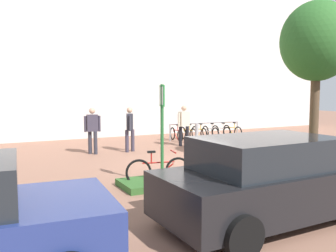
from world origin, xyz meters
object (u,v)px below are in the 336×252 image
(bike_at_sign, at_px, (159,170))
(bollard_steel, at_px, (197,134))
(tree_sidewalk, at_px, (317,43))
(bike_rack_cluster, at_px, (205,132))
(person_suited_dark, at_px, (92,128))
(person_casual_tan, at_px, (184,123))
(car_black_suv, at_px, (271,180))
(person_suited_navy, at_px, (130,126))
(parking_sign_post, at_px, (162,120))

(bike_at_sign, height_order, bollard_steel, bollard_steel)
(tree_sidewalk, xyz_separation_m, bike_rack_cluster, (0.26, 6.71, -3.49))
(bike_at_sign, height_order, person_suited_dark, person_suited_dark)
(bike_rack_cluster, bearing_deg, bike_at_sign, -130.44)
(person_casual_tan, bearing_deg, bike_rack_cluster, 36.02)
(bike_rack_cluster, relative_size, person_casual_tan, 2.18)
(person_suited_dark, relative_size, car_black_suv, 0.40)
(tree_sidewalk, xyz_separation_m, person_suited_navy, (-4.30, 4.96, -2.85))
(tree_sidewalk, relative_size, bollard_steel, 5.68)
(bike_rack_cluster, bearing_deg, tree_sidewalk, -92.22)
(tree_sidewalk, bearing_deg, bike_rack_cluster, 87.78)
(bike_at_sign, bearing_deg, tree_sidewalk, -0.60)
(tree_sidewalk, distance_m, bike_rack_cluster, 7.57)
(bike_rack_cluster, height_order, person_casual_tan, person_casual_tan)
(parking_sign_post, distance_m, person_suited_navy, 5.20)
(tree_sidewalk, xyz_separation_m, person_casual_tan, (-1.73, 5.26, -2.85))
(person_casual_tan, xyz_separation_m, car_black_suv, (-3.01, -8.51, -0.23))
(person_suited_navy, bearing_deg, bike_rack_cluster, 21.04)
(bike_at_sign, distance_m, bike_rack_cluster, 8.74)
(bike_at_sign, relative_size, bike_rack_cluster, 0.44)
(person_suited_navy, bearing_deg, person_casual_tan, 6.75)
(tree_sidewalk, bearing_deg, person_suited_navy, 130.92)
(parking_sign_post, bearing_deg, bike_at_sign, 103.71)
(bollard_steel, xyz_separation_m, car_black_suv, (-3.82, -8.77, 0.31))
(parking_sign_post, height_order, bollard_steel, parking_sign_post)
(person_casual_tan, bearing_deg, person_suited_dark, -177.69)
(tree_sidewalk, height_order, parking_sign_post, tree_sidewalk)
(bike_at_sign, bearing_deg, person_casual_tan, 54.76)
(car_black_suv, bearing_deg, tree_sidewalk, 34.34)
(bike_rack_cluster, bearing_deg, car_black_suv, -116.71)
(parking_sign_post, xyz_separation_m, bike_at_sign, (-0.03, 0.14, -1.29))
(parking_sign_post, xyz_separation_m, bollard_steel, (4.44, 5.61, -1.19))
(parking_sign_post, xyz_separation_m, person_suited_navy, (1.08, 5.04, -0.65))
(parking_sign_post, distance_m, car_black_suv, 3.34)
(tree_sidewalk, distance_m, person_casual_tan, 6.23)
(person_casual_tan, bearing_deg, car_black_suv, -109.52)
(tree_sidewalk, bearing_deg, parking_sign_post, -179.13)
(bike_at_sign, height_order, person_suited_navy, person_suited_navy)
(bike_rack_cluster, relative_size, car_black_suv, 0.86)
(parking_sign_post, height_order, bike_rack_cluster, parking_sign_post)
(bike_rack_cluster, relative_size, bollard_steel, 4.17)
(bollard_steel, distance_m, person_suited_dark, 4.83)
(person_suited_navy, bearing_deg, car_black_suv, -93.15)
(bike_rack_cluster, bearing_deg, parking_sign_post, -129.69)
(person_casual_tan, distance_m, car_black_suv, 9.03)
(person_suited_navy, bearing_deg, tree_sidewalk, -49.08)
(parking_sign_post, bearing_deg, bike_rack_cluster, 50.31)
(person_suited_navy, relative_size, person_suited_dark, 1.00)
(bike_rack_cluster, relative_size, person_suited_dark, 2.18)
(tree_sidewalk, height_order, car_black_suv, tree_sidewalk)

